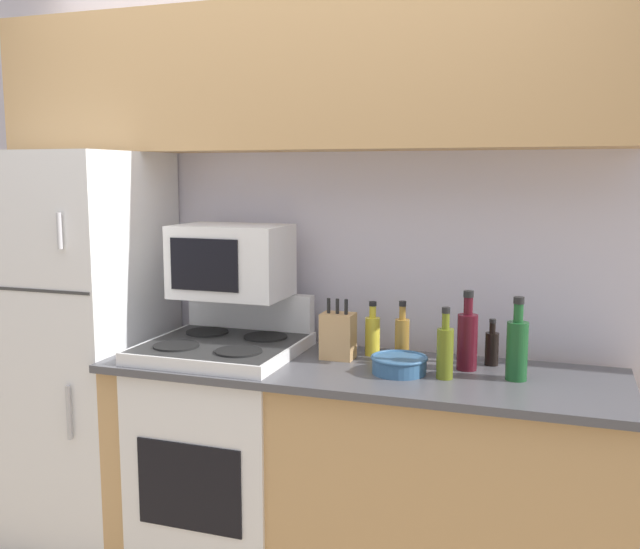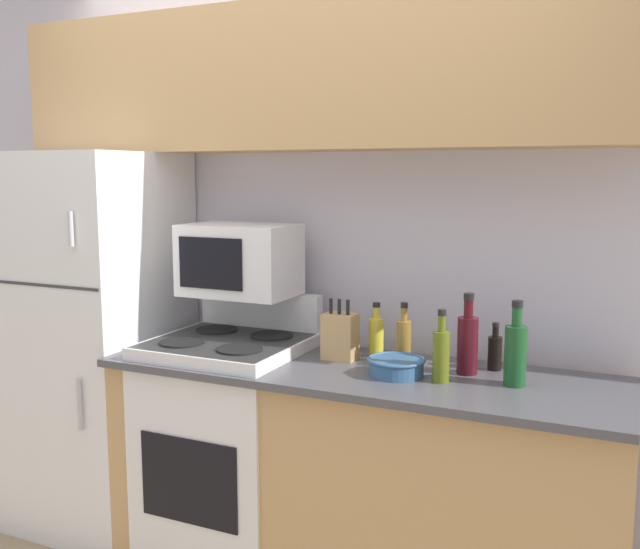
% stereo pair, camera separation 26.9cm
% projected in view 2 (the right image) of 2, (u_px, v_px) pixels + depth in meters
% --- Properties ---
extents(wall_back, '(8.00, 0.05, 2.55)m').
position_uv_depth(wall_back, '(321.00, 253.00, 3.17)').
color(wall_back, silver).
rests_on(wall_back, ground_plane).
extents(lower_cabinets, '(1.97, 0.63, 0.90)m').
position_uv_depth(lower_cabinets, '(358.00, 478.00, 2.77)').
color(lower_cabinets, tan).
rests_on(lower_cabinets, ground_plane).
extents(refrigerator, '(0.70, 0.69, 1.72)m').
position_uv_depth(refrigerator, '(95.00, 340.00, 3.30)').
color(refrigerator, white).
rests_on(refrigerator, ground_plane).
extents(upper_cabinets, '(2.66, 0.31, 0.58)m').
position_uv_depth(upper_cabinets, '(302.00, 78.00, 2.90)').
color(upper_cabinets, tan).
rests_on(upper_cabinets, refrigerator).
extents(stove, '(0.60, 0.61, 1.11)m').
position_uv_depth(stove, '(230.00, 446.00, 3.00)').
color(stove, white).
rests_on(stove, ground_plane).
extents(microwave, '(0.47, 0.31, 0.30)m').
position_uv_depth(microwave, '(240.00, 260.00, 3.01)').
color(microwave, white).
rests_on(microwave, stove).
extents(knife_block, '(0.13, 0.10, 0.24)m').
position_uv_depth(knife_block, '(340.00, 336.00, 2.81)').
color(knife_block, tan).
rests_on(knife_block, lower_cabinets).
extents(bowl, '(0.21, 0.21, 0.06)m').
position_uv_depth(bowl, '(396.00, 366.00, 2.59)').
color(bowl, '#335B84').
rests_on(bowl, lower_cabinets).
extents(bottle_vinegar, '(0.06, 0.06, 0.24)m').
position_uv_depth(bottle_vinegar, '(404.00, 340.00, 2.74)').
color(bottle_vinegar, olive).
rests_on(bottle_vinegar, lower_cabinets).
extents(bottle_olive_oil, '(0.06, 0.06, 0.26)m').
position_uv_depth(bottle_olive_oil, '(441.00, 354.00, 2.50)').
color(bottle_olive_oil, '#5B6619').
rests_on(bottle_olive_oil, lower_cabinets).
extents(bottle_wine_green, '(0.08, 0.08, 0.30)m').
position_uv_depth(bottle_wine_green, '(515.00, 352.00, 2.46)').
color(bottle_wine_green, '#194C23').
rests_on(bottle_wine_green, lower_cabinets).
extents(bottle_cooking_spray, '(0.06, 0.06, 0.22)m').
position_uv_depth(bottle_cooking_spray, '(376.00, 335.00, 2.85)').
color(bottle_cooking_spray, gold).
rests_on(bottle_cooking_spray, lower_cabinets).
extents(bottle_wine_red, '(0.08, 0.08, 0.30)m').
position_uv_depth(bottle_wine_red, '(468.00, 342.00, 2.60)').
color(bottle_wine_red, '#470F19').
rests_on(bottle_wine_red, lower_cabinets).
extents(bottle_soy_sauce, '(0.05, 0.05, 0.18)m').
position_uv_depth(bottle_soy_sauce, '(495.00, 351.00, 2.66)').
color(bottle_soy_sauce, black).
rests_on(bottle_soy_sauce, lower_cabinets).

